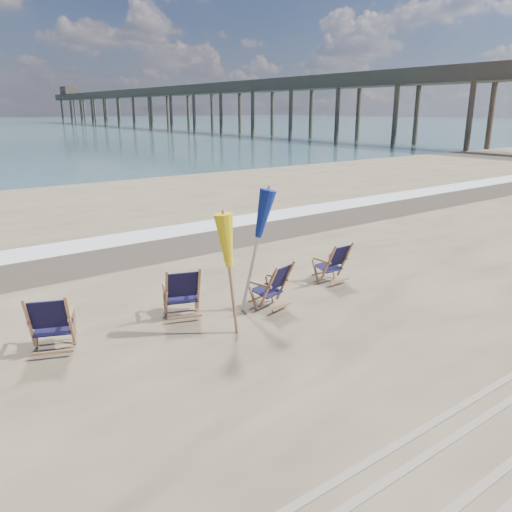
# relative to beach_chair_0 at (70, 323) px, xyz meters

# --- Properties ---
(surf_foam) EXTENTS (200.00, 1.40, 0.01)m
(surf_foam) POSITION_rel_beach_chair_0_xyz_m (3.51, 6.18, -0.50)
(surf_foam) COLOR silver
(surf_foam) RESTS_ON ground
(wet_sand_strip) EXTENTS (200.00, 2.60, 0.00)m
(wet_sand_strip) POSITION_rel_beach_chair_0_xyz_m (3.51, 4.68, -0.50)
(wet_sand_strip) COLOR #42362A
(wet_sand_strip) RESTS_ON ground
(tire_tracks) EXTENTS (80.00, 1.30, 0.01)m
(tire_tracks) POSITION_rel_beach_chair_0_xyz_m (3.51, -4.92, -0.50)
(tire_tracks) COLOR gray
(tire_tracks) RESTS_ON ground
(beach_chair_0) EXTENTS (0.87, 0.91, 1.00)m
(beach_chair_0) POSITION_rel_beach_chair_0_xyz_m (0.00, 0.00, 0.00)
(beach_chair_0) COLOR black
(beach_chair_0) RESTS_ON ground
(beach_chair_1) EXTENTS (0.84, 0.89, 1.00)m
(beach_chair_1) POSITION_rel_beach_chair_0_xyz_m (2.22, 0.01, -0.00)
(beach_chair_1) COLOR black
(beach_chair_1) RESTS_ON ground
(beach_chair_2) EXTENTS (0.73, 0.79, 0.92)m
(beach_chair_2) POSITION_rel_beach_chair_0_xyz_m (3.81, -0.45, -0.04)
(beach_chair_2) COLOR black
(beach_chair_2) RESTS_ON ground
(beach_chair_3) EXTENTS (0.60, 0.67, 0.92)m
(beach_chair_3) POSITION_rel_beach_chair_0_xyz_m (5.71, -0.14, -0.04)
(beach_chair_3) COLOR black
(beach_chair_3) RESTS_ON ground
(umbrella_yellow) EXTENTS (0.30, 0.30, 2.00)m
(umbrella_yellow) POSITION_rel_beach_chair_0_xyz_m (2.33, -0.85, 0.98)
(umbrella_yellow) COLOR #A8754B
(umbrella_yellow) RESTS_ON ground
(umbrella_blue) EXTENTS (0.30, 0.30, 2.25)m
(umbrella_blue) POSITION_rel_beach_chair_0_xyz_m (3.20, -0.28, 1.21)
(umbrella_blue) COLOR #A5A5AD
(umbrella_blue) RESTS_ON ground
(fishing_pier) EXTENTS (4.40, 140.00, 9.30)m
(fishing_pier) POSITION_rel_beach_chair_0_xyz_m (41.51, 71.88, 4.15)
(fishing_pier) COLOR #4D4338
(fishing_pier) RESTS_ON ground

